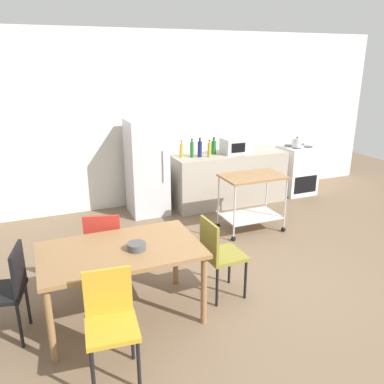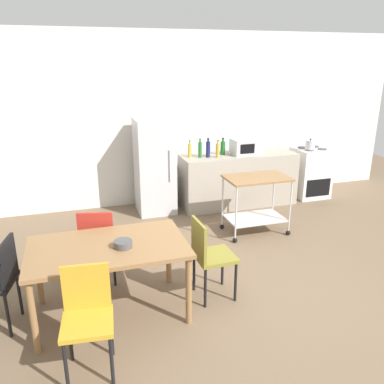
# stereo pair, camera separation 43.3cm
# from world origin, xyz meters

# --- Properties ---
(ground_plane) EXTENTS (12.00, 12.00, 0.00)m
(ground_plane) POSITION_xyz_m (0.00, 0.00, 0.00)
(ground_plane) COLOR brown
(back_wall) EXTENTS (8.40, 0.12, 2.90)m
(back_wall) POSITION_xyz_m (0.00, 3.20, 1.45)
(back_wall) COLOR silver
(back_wall) RESTS_ON ground_plane
(kitchen_counter) EXTENTS (2.00, 0.64, 0.90)m
(kitchen_counter) POSITION_xyz_m (0.90, 2.60, 0.45)
(kitchen_counter) COLOR #A89E8E
(kitchen_counter) RESTS_ON ground_plane
(dining_table) EXTENTS (1.50, 0.90, 0.75)m
(dining_table) POSITION_xyz_m (-1.58, 0.06, 0.67)
(dining_table) COLOR olive
(dining_table) RESTS_ON ground_plane
(chair_black) EXTENTS (0.47, 0.47, 0.89)m
(chair_black) POSITION_xyz_m (-2.59, 0.15, 0.52)
(chair_black) COLOR black
(chair_black) RESTS_ON ground_plane
(chair_olive) EXTENTS (0.41, 0.41, 0.89)m
(chair_olive) POSITION_xyz_m (-0.56, 0.04, 0.52)
(chair_olive) COLOR olive
(chair_olive) RESTS_ON ground_plane
(chair_red) EXTENTS (0.49, 0.49, 0.89)m
(chair_red) POSITION_xyz_m (-1.63, 0.71, 0.52)
(chair_red) COLOR #B72D23
(chair_red) RESTS_ON ground_plane
(chair_mustard) EXTENTS (0.44, 0.44, 0.89)m
(chair_mustard) POSITION_xyz_m (-1.83, -0.64, 0.52)
(chair_mustard) COLOR gold
(chair_mustard) RESTS_ON ground_plane
(stove_oven) EXTENTS (0.60, 0.61, 0.92)m
(stove_oven) POSITION_xyz_m (2.35, 2.62, 0.45)
(stove_oven) COLOR white
(stove_oven) RESTS_ON ground_plane
(refrigerator) EXTENTS (0.60, 0.63, 1.55)m
(refrigerator) POSITION_xyz_m (-0.55, 2.70, 0.78)
(refrigerator) COLOR silver
(refrigerator) RESTS_ON ground_plane
(kitchen_cart) EXTENTS (0.91, 0.57, 0.85)m
(kitchen_cart) POSITION_xyz_m (0.66, 1.42, 0.57)
(kitchen_cart) COLOR olive
(kitchen_cart) RESTS_ON ground_plane
(bottle_sesame_oil) EXTENTS (0.06, 0.06, 0.28)m
(bottle_sesame_oil) POSITION_xyz_m (0.03, 2.64, 1.02)
(bottle_sesame_oil) COLOR gold
(bottle_sesame_oil) RESTS_ON kitchen_counter
(bottle_soda) EXTENTS (0.06, 0.06, 0.31)m
(bottle_soda) POSITION_xyz_m (0.19, 2.59, 1.03)
(bottle_soda) COLOR #1E6628
(bottle_soda) RESTS_ON kitchen_counter
(bottle_sparkling_water) EXTENTS (0.07, 0.07, 0.32)m
(bottle_sparkling_water) POSITION_xyz_m (0.33, 2.56, 1.04)
(bottle_sparkling_water) COLOR navy
(bottle_sparkling_water) RESTS_ON kitchen_counter
(bottle_hot_sauce) EXTENTS (0.06, 0.06, 0.28)m
(bottle_hot_sauce) POSITION_xyz_m (0.47, 2.51, 1.02)
(bottle_hot_sauce) COLOR gold
(bottle_hot_sauce) RESTS_ON kitchen_counter
(bottle_soy_sauce) EXTENTS (0.08, 0.08, 0.29)m
(bottle_soy_sauce) POSITION_xyz_m (0.63, 2.66, 1.02)
(bottle_soy_sauce) COLOR #1E6628
(bottle_soy_sauce) RESTS_ON kitchen_counter
(microwave) EXTENTS (0.46, 0.35, 0.26)m
(microwave) POSITION_xyz_m (1.01, 2.59, 1.03)
(microwave) COLOR silver
(microwave) RESTS_ON kitchen_counter
(fruit_bowl) EXTENTS (0.17, 0.17, 0.07)m
(fruit_bowl) POSITION_xyz_m (-1.44, -0.03, 0.78)
(fruit_bowl) COLOR #4C4C4C
(fruit_bowl) RESTS_ON dining_table
(kettle) EXTENTS (0.24, 0.17, 0.19)m
(kettle) POSITION_xyz_m (2.23, 2.52, 1.00)
(kettle) COLOR silver
(kettle) RESTS_ON stove_oven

